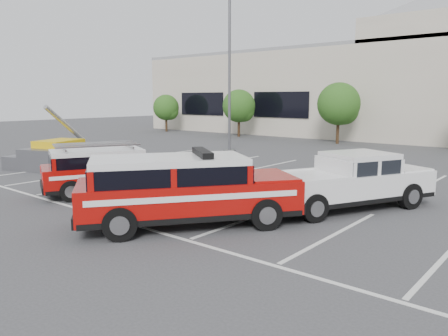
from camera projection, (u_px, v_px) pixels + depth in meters
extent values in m
plane|color=#3A3A3D|center=(189.00, 204.00, 15.09)|extent=(120.00, 120.00, 0.00)
cube|color=silver|center=(264.00, 184.00, 18.50)|extent=(23.00, 15.00, 0.01)
cube|color=beige|center=(441.00, 94.00, 38.70)|extent=(60.00, 15.00, 8.00)
cube|color=gray|center=(445.00, 45.00, 38.04)|extent=(60.00, 15.00, 0.30)
cylinder|color=#3F2B19|center=(166.00, 125.00, 47.46)|extent=(0.24, 0.24, 1.51)
sphere|color=#1B4512|center=(166.00, 107.00, 47.17)|extent=(2.77, 2.77, 2.77)
sphere|color=#1B4512|center=(170.00, 111.00, 47.13)|extent=(1.85, 1.85, 1.85)
cylinder|color=#3F2B19|center=(239.00, 128.00, 41.12)|extent=(0.24, 0.24, 1.67)
sphere|color=#1B4512|center=(239.00, 106.00, 40.79)|extent=(3.07, 3.07, 3.07)
sphere|color=#1B4512|center=(244.00, 111.00, 40.77)|extent=(2.05, 2.05, 2.05)
cylinder|color=#3F2B19|center=(338.00, 132.00, 34.78)|extent=(0.24, 0.24, 1.84)
sphere|color=#1B4512|center=(339.00, 104.00, 34.42)|extent=(3.37, 3.37, 3.37)
sphere|color=#1B4512|center=(344.00, 110.00, 34.40)|extent=(2.24, 2.24, 2.24)
cube|color=#59595E|center=(229.00, 151.00, 29.23)|extent=(0.60, 0.60, 0.20)
cylinder|color=#59595E|center=(229.00, 77.00, 28.45)|extent=(0.18, 0.18, 10.00)
cube|color=#930A07|center=(189.00, 196.00, 12.52)|extent=(5.45, 6.29, 0.94)
cube|color=black|center=(169.00, 172.00, 12.28)|extent=(4.24, 4.74, 0.49)
cube|color=silver|center=(169.00, 160.00, 12.22)|extent=(4.16, 4.64, 0.18)
cube|color=black|center=(202.00, 153.00, 12.42)|extent=(1.52, 1.23, 0.17)
cube|color=silver|center=(345.00, 185.00, 14.39)|extent=(4.45, 6.28, 0.87)
cube|color=black|center=(359.00, 164.00, 14.51)|extent=(2.63, 2.73, 0.45)
cube|color=silver|center=(359.00, 155.00, 14.46)|extent=(2.57, 2.67, 0.16)
cube|color=#930A07|center=(111.00, 174.00, 16.73)|extent=(3.83, 5.25, 0.81)
cube|color=black|center=(97.00, 159.00, 16.43)|extent=(3.04, 3.80, 0.42)
cube|color=silver|center=(97.00, 152.00, 16.39)|extent=(2.97, 3.72, 0.15)
cube|color=#A5A5A8|center=(97.00, 144.00, 16.35)|extent=(2.95, 3.52, 0.06)
cube|color=#59595E|center=(60.00, 157.00, 22.89)|extent=(3.28, 4.15, 1.11)
cube|color=gold|center=(59.00, 144.00, 22.78)|extent=(2.24, 2.62, 0.40)
cylinder|color=#A5A5A8|center=(66.00, 125.00, 23.18)|extent=(1.19, 2.86, 2.16)
cube|color=#59595E|center=(18.00, 162.00, 22.37)|extent=(1.35, 1.47, 0.70)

